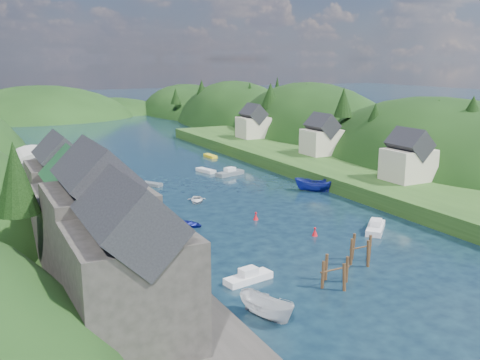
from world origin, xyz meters
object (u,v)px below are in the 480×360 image
piling_cluster_near (335,275)px  channel_buoy_far (256,216)px  piling_cluster_far (360,252)px  channel_buoy_near (315,232)px

piling_cluster_near → channel_buoy_far: (3.68, 22.29, -0.58)m
piling_cluster_near → piling_cluster_far: bearing=29.6°
channel_buoy_far → piling_cluster_far: bearing=-83.3°
piling_cluster_near → channel_buoy_near: size_ratio=3.11×
piling_cluster_near → channel_buoy_near: bearing=62.2°
channel_buoy_near → piling_cluster_far: bearing=-95.6°
piling_cluster_near → channel_buoy_far: size_ratio=3.11×
channel_buoy_near → channel_buoy_far: (-3.18, 9.26, 0.00)m
piling_cluster_far → channel_buoy_near: 9.74m
piling_cluster_near → piling_cluster_far: 6.79m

